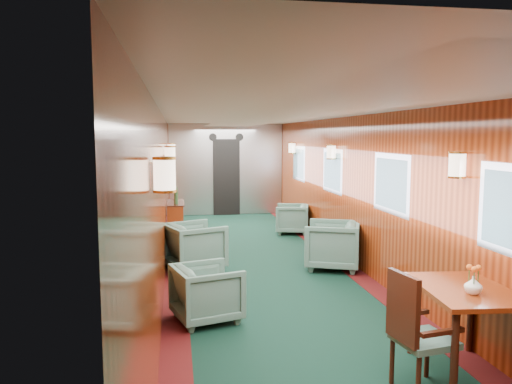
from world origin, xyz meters
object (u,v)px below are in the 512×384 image
Objects in this scene: credenza at (176,225)px; dining_table at (465,302)px; armchair_left_near at (207,293)px; armchair_left_far at (195,246)px; side_chair at (415,328)px; armchair_right_far at (292,219)px; armchair_right_near at (332,245)px.

dining_table is at bearing -65.41° from credenza.
armchair_left_near is 2.17m from armchair_left_far.
armchair_left_near is at bearing 147.90° from dining_table.
side_chair is 0.88× the size of credenza.
armchair_left_near is at bearing 159.68° from armchair_left_far.
armchair_right_far is (2.17, 2.64, -0.06)m from armchair_left_far.
armchair_right_near is (2.09, 1.92, 0.06)m from armchair_left_near.
dining_table is 4.40m from armchair_left_far.
credenza is at bearing -51.66° from armchair_right_far.
armchair_right_near reaches higher than armchair_left_near.
dining_table is 1.57× the size of armchair_left_near.
armchair_left_far is (-1.61, 4.04, -0.17)m from side_chair.
credenza reaches higher than armchair_left_far.
credenza reaches higher than armchair_left_near.
armchair_left_far is 2.15m from armchair_right_near.
dining_table is 0.62m from side_chair.
armchair_right_near is (-0.04, 3.56, -0.28)m from dining_table.
credenza reaches higher than dining_table.
armchair_left_near is 5.26m from armchair_right_far.
side_chair reaches higher than armchair_left_far.
credenza is 3.05m from armchair_right_near.
credenza is at bearing 99.05° from side_chair.
dining_table is 6.46m from armchair_right_far.
dining_table is 1.33× the size of armchair_right_near.
dining_table is at bearing -171.91° from armchair_left_far.
armchair_left_far is at bearing 102.12° from side_chair.
armchair_left_far is at bearing -14.89° from armchair_left_near.
armchair_right_far is at bearing 95.60° from dining_table.
side_chair is at bearing -71.34° from credenza.
armchair_left_near is 0.86× the size of armchair_left_far.
armchair_right_near reaches higher than armchair_right_far.
armchair_left_near is 0.85× the size of armchair_right_near.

